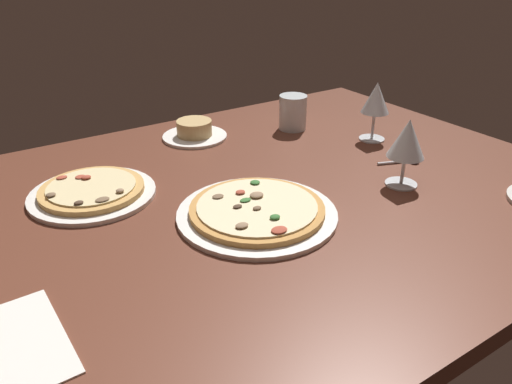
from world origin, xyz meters
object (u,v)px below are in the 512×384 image
(wine_glass_far, at_px, (407,141))
(paper_menu, at_px, (11,347))
(ramekin_on_saucer, at_px, (195,131))
(water_glass, at_px, (293,115))
(pizza_main, at_px, (257,211))
(pizza_side, at_px, (92,191))
(spoon, at_px, (408,161))
(wine_glass_near, at_px, (376,100))

(wine_glass_far, relative_size, paper_menu, 0.76)
(ramekin_on_saucer, xyz_separation_m, water_glass, (0.27, -0.09, 0.02))
(paper_menu, bearing_deg, water_glass, 28.31)
(pizza_main, distance_m, ramekin_on_saucer, 0.48)
(wine_glass_far, bearing_deg, ramekin_on_saucer, 115.74)
(paper_menu, bearing_deg, pizza_side, 57.39)
(pizza_main, relative_size, paper_menu, 1.58)
(pizza_side, xyz_separation_m, spoon, (0.71, -0.25, -0.01))
(pizza_side, xyz_separation_m, ramekin_on_saucer, (0.35, 0.20, 0.01))
(ramekin_on_saucer, distance_m, water_glass, 0.29)
(wine_glass_near, bearing_deg, wine_glass_far, -121.99)
(wine_glass_near, relative_size, paper_menu, 0.78)
(ramekin_on_saucer, bearing_deg, wine_glass_near, -34.93)
(pizza_side, relative_size, wine_glass_near, 1.68)
(paper_menu, bearing_deg, spoon, 6.56)
(pizza_side, relative_size, spoon, 2.45)
(ramekin_on_saucer, bearing_deg, paper_menu, -135.00)
(wine_glass_near, height_order, paper_menu, wine_glass_near)
(wine_glass_far, distance_m, water_glass, 0.44)
(pizza_main, bearing_deg, wine_glass_far, -9.68)
(wine_glass_near, bearing_deg, paper_menu, -163.15)
(pizza_main, xyz_separation_m, spoon, (0.46, 0.02, -0.01))
(pizza_side, distance_m, spoon, 0.76)
(wine_glass_near, bearing_deg, pizza_main, -160.13)
(ramekin_on_saucer, bearing_deg, water_glass, -18.28)
(pizza_side, height_order, wine_glass_far, wine_glass_far)
(pizza_main, relative_size, wine_glass_near, 2.02)
(pizza_side, relative_size, ramekin_on_saucer, 1.51)
(pizza_main, distance_m, paper_menu, 0.50)
(wine_glass_near, relative_size, spoon, 1.45)
(wine_glass_far, height_order, water_glass, wine_glass_far)
(pizza_main, xyz_separation_m, ramekin_on_saucer, (0.10, 0.47, 0.01))
(wine_glass_far, xyz_separation_m, spoon, (0.11, 0.08, -0.10))
(pizza_side, xyz_separation_m, wine_glass_near, (0.75, -0.09, 0.10))
(water_glass, relative_size, paper_menu, 0.48)
(pizza_side, bearing_deg, wine_glass_far, -28.76)
(water_glass, bearing_deg, wine_glass_near, -55.76)
(water_glass, height_order, paper_menu, water_glass)
(pizza_side, bearing_deg, ramekin_on_saucer, 29.23)
(ramekin_on_saucer, xyz_separation_m, wine_glass_far, (0.25, -0.53, 0.09))
(wine_glass_near, bearing_deg, ramekin_on_saucer, 145.07)
(paper_menu, bearing_deg, wine_glass_near, 15.30)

